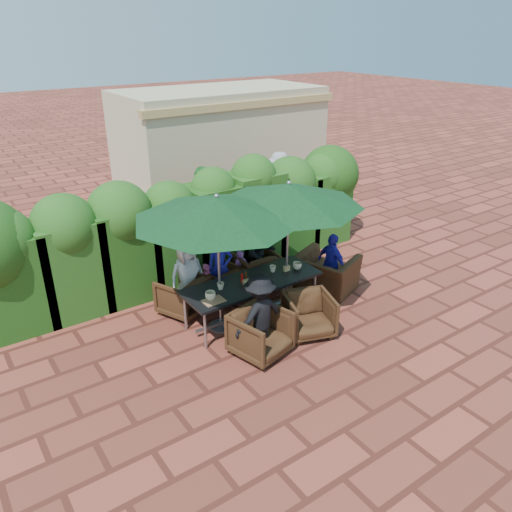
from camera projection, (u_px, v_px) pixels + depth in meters
ground at (258, 323)px, 8.94m from camera, size 80.00×80.00×0.00m
dining_table at (252, 285)px, 8.85m from camera, size 2.54×0.90×0.75m
umbrella_left at (217, 208)px, 7.92m from camera, size 2.77×2.77×2.46m
umbrella_right at (289, 195)px, 8.58m from camera, size 2.62×2.62×2.46m
chair_far_left at (183, 293)px, 9.14m from camera, size 0.99×0.96×0.79m
chair_far_mid at (222, 281)px, 9.69m from camera, size 0.76×0.73×0.70m
chair_far_right at (256, 268)px, 10.07m from camera, size 0.85×0.80×0.82m
chair_near_left at (261, 331)px, 7.96m from camera, size 0.98×0.94×0.84m
chair_near_right at (309, 313)px, 8.51m from camera, size 0.97×0.94×0.80m
chair_end_right at (326, 267)px, 9.90m from camera, size 1.09×1.32×0.99m
adult_far_left at (187, 276)px, 9.12m from camera, size 0.70×0.43×1.40m
adult_far_mid at (220, 267)px, 9.50m from camera, size 0.59×0.54×1.33m
adult_far_right at (260, 253)px, 10.05m from camera, size 0.71×0.49×1.37m
adult_near_left at (260, 315)px, 7.88m from camera, size 0.92×0.48×1.39m
adult_end_right at (332, 264)px, 9.76m from camera, size 0.38×0.73×1.24m
child_left at (208, 283)px, 9.49m from camera, size 0.32×0.27×0.80m
child_right at (241, 271)px, 9.90m from camera, size 0.35×0.30×0.86m
pedestrian_a at (204, 202)px, 12.32m from camera, size 1.74×0.77×1.81m
pedestrian_b at (240, 196)px, 13.11m from camera, size 0.88×0.69×1.60m
pedestrian_c at (279, 185)px, 13.64m from camera, size 1.26×1.07×1.81m
cup_a at (210, 296)px, 8.20m from camera, size 0.18×0.18×0.14m
cup_b at (221, 286)px, 8.52m from camera, size 0.13×0.13×0.12m
cup_c at (261, 282)px, 8.65m from camera, size 0.15×0.15×0.12m
cup_d at (273, 269)px, 9.13m from camera, size 0.13×0.13×0.12m
cup_e at (297, 266)px, 9.23m from camera, size 0.17×0.17×0.13m
ketchup_bottle at (242, 278)px, 8.73m from camera, size 0.04×0.04×0.17m
sauce_bottle at (246, 276)px, 8.81m from camera, size 0.04×0.04×0.17m
serving_tray at (214, 301)px, 8.16m from camera, size 0.35×0.25×0.02m
number_block_left at (246, 282)px, 8.67m from camera, size 0.12×0.06×0.10m
number_block_right at (287, 268)px, 9.17m from camera, size 0.12×0.06×0.10m
hedge_wall at (184, 220)px, 10.02m from camera, size 9.10×1.60×2.42m
building at (220, 143)px, 15.29m from camera, size 6.20×3.08×3.20m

